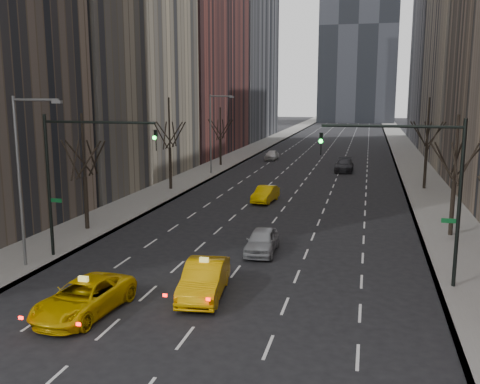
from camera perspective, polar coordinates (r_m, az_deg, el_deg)
The scene contains 18 objects.
sidewalk_left at distance 86.73m, azimuth 0.97°, elevation 4.40°, with size 4.50×320.00×0.15m, color slate.
sidewalk_right at distance 84.86m, azimuth 17.37°, elevation 3.79°, with size 4.50×320.00×0.15m, color slate.
bld_left_far at distance 85.88m, azimuth -5.98°, elevation 18.96°, with size 14.00×28.00×44.00m, color brown.
tree_lw_b at distance 37.55m, azimuth -16.23°, elevation 1.56°, with size 3.36×3.50×7.82m.
tree_lw_c at distance 51.88m, azimuth -7.49°, elevation 4.60°, with size 3.36×3.50×8.74m.
tree_lw_d at distance 68.95m, azimuth -2.10°, elevation 5.73°, with size 3.36×3.50×7.36m.
tree_rw_b at distance 36.99m, azimuth 21.87°, elevation 1.09°, with size 3.36×3.50×7.82m.
tree_rw_c at distance 54.69m, azimuth 19.28°, elevation 4.41°, with size 3.36×3.50×8.74m.
traffic_mast_left at distance 30.72m, azimuth -17.23°, elevation 2.94°, with size 6.69×0.39×8.00m.
traffic_mast_right at distance 26.56m, azimuth 18.95°, elevation 1.72°, with size 6.69×0.39×8.00m.
streetlight_near at distance 30.00m, azimuth -22.03°, elevation 2.72°, with size 2.83×0.22×9.00m.
streetlight_far at distance 61.78m, azimuth -2.83°, elevation 7.08°, with size 2.83×0.22×9.00m.
taxi_suv at distance 24.02m, azimuth -16.31°, elevation -10.78°, with size 2.43×5.27×1.47m, color #D8AA04.
taxi_sedan at distance 25.05m, azimuth -3.83°, elevation -9.26°, with size 1.74×4.98×1.64m, color #DC9C04.
silver_sedan_ahead at distance 31.60m, azimuth 2.35°, elevation -5.23°, with size 1.69×4.21×1.43m, color gray.
far_taxi at distance 46.27m, azimuth 2.73°, elevation -0.22°, with size 1.45×4.16×1.37m, color #EFB905.
far_suv_grey at distance 65.53m, azimuth 11.05°, elevation 2.83°, with size 2.13×5.24×1.52m, color #29282D.
far_car_white at distance 75.82m, azimuth 3.40°, elevation 3.96°, with size 1.61×3.99×1.36m, color silver.
Camera 1 is at (6.56, -14.16, 9.27)m, focal length 40.00 mm.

